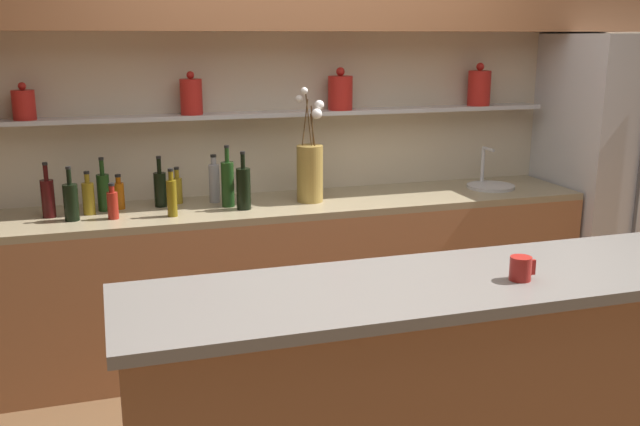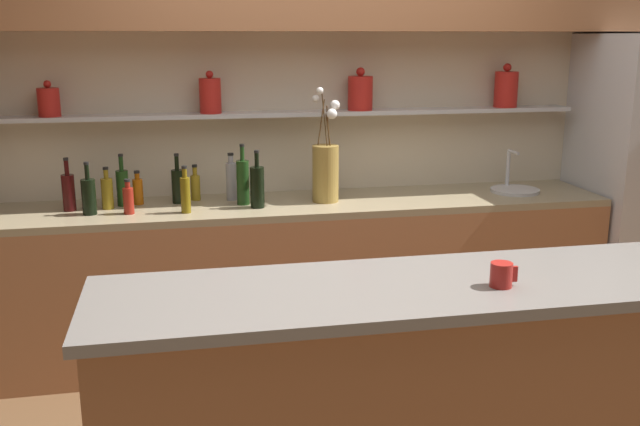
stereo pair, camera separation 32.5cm
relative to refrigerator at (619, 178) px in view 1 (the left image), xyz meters
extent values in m
cube|color=beige|center=(-2.14, 0.40, 0.37)|extent=(5.20, 0.10, 2.60)
cube|color=#B7B7BC|center=(-2.30, 0.26, 0.47)|extent=(3.53, 0.18, 0.02)
cylinder|color=#AD1E19|center=(-3.65, 0.25, 0.56)|extent=(0.12, 0.12, 0.16)
sphere|color=#AD1E19|center=(-3.65, 0.25, 0.66)|extent=(0.04, 0.04, 0.04)
cylinder|color=#AD1E19|center=(-2.77, 0.25, 0.59)|extent=(0.12, 0.12, 0.20)
sphere|color=#AD1E19|center=(-2.77, 0.25, 0.71)|extent=(0.04, 0.04, 0.04)
cylinder|color=#AD1E19|center=(-1.88, 0.25, 0.59)|extent=(0.15, 0.15, 0.20)
sphere|color=#AD1E19|center=(-1.88, 0.25, 0.71)|extent=(0.05, 0.05, 0.05)
cylinder|color=#AD1E19|center=(-0.94, 0.25, 0.60)|extent=(0.14, 0.14, 0.22)
sphere|color=#AD1E19|center=(-0.94, 0.25, 0.73)|extent=(0.05, 0.05, 0.05)
cube|color=#99603D|center=(-2.30, 0.04, -0.49)|extent=(3.63, 0.62, 0.88)
cube|color=gray|center=(-2.30, 0.04, -0.03)|extent=(3.63, 0.62, 0.04)
cube|color=#99603D|center=(-2.14, -1.70, -0.44)|extent=(2.28, 0.55, 0.98)
cube|color=slate|center=(-2.14, -1.70, 0.07)|extent=(2.34, 0.61, 0.04)
cube|color=#B7B7BC|center=(0.00, 0.00, 0.00)|extent=(0.92, 0.70, 1.87)
cylinder|color=#4C4C51|center=(-0.17, -0.37, 0.09)|extent=(0.02, 0.02, 1.03)
cylinder|color=olive|center=(-2.14, 0.02, 0.15)|extent=(0.15, 0.15, 0.33)
cylinder|color=#4C3319|center=(-2.13, 0.01, 0.43)|extent=(0.03, 0.05, 0.23)
sphere|color=silver|center=(-2.09, -0.01, 0.54)|extent=(0.06, 0.06, 0.06)
cylinder|color=#4C3319|center=(-2.13, -0.01, 0.41)|extent=(0.04, 0.02, 0.19)
sphere|color=silver|center=(-2.12, -0.05, 0.50)|extent=(0.06, 0.06, 0.06)
cylinder|color=#4C3319|center=(-2.15, 0.02, 0.47)|extent=(0.03, 0.04, 0.31)
sphere|color=silver|center=(-2.18, 0.00, 0.62)|extent=(0.04, 0.04, 0.04)
cylinder|color=#4C3319|center=(-2.16, 0.05, 0.44)|extent=(0.05, 0.05, 0.26)
sphere|color=silver|center=(-2.19, 0.08, 0.57)|extent=(0.04, 0.04, 0.04)
cylinder|color=#B7B7BC|center=(-0.94, 0.04, 0.00)|extent=(0.30, 0.30, 0.02)
cylinder|color=#B7B7BC|center=(-0.94, 0.15, 0.12)|extent=(0.02, 0.02, 0.22)
cylinder|color=#B7B7BC|center=(-0.94, 0.09, 0.23)|extent=(0.02, 0.12, 0.02)
cylinder|color=gray|center=(-2.67, 0.17, 0.10)|extent=(0.06, 0.06, 0.22)
cylinder|color=gray|center=(-2.67, 0.17, 0.23)|extent=(0.03, 0.03, 0.04)
cylinder|color=black|center=(-2.67, 0.17, 0.26)|extent=(0.03, 0.03, 0.01)
cylinder|color=#193814|center=(-3.28, 0.14, 0.09)|extent=(0.07, 0.07, 0.20)
cylinder|color=#193814|center=(-3.28, 0.14, 0.23)|extent=(0.02, 0.02, 0.08)
cylinder|color=black|center=(-3.28, 0.14, 0.27)|extent=(0.03, 0.03, 0.01)
cylinder|color=#193814|center=(-2.61, 0.04, 0.11)|extent=(0.07, 0.07, 0.25)
cylinder|color=#193814|center=(-2.61, 0.04, 0.28)|extent=(0.02, 0.02, 0.08)
cylinder|color=black|center=(-2.61, 0.04, 0.33)|extent=(0.03, 0.03, 0.01)
cylinder|color=#380C0C|center=(-3.57, 0.08, 0.09)|extent=(0.07, 0.07, 0.20)
cylinder|color=#380C0C|center=(-3.57, 0.08, 0.23)|extent=(0.02, 0.02, 0.08)
cylinder|color=black|center=(-3.57, 0.08, 0.27)|extent=(0.03, 0.03, 0.01)
cylinder|color=black|center=(-2.54, -0.05, 0.10)|extent=(0.08, 0.08, 0.23)
cylinder|color=black|center=(-2.54, -0.05, 0.25)|extent=(0.02, 0.02, 0.08)
cylinder|color=black|center=(-2.54, -0.05, 0.30)|extent=(0.03, 0.03, 0.01)
cylinder|color=brown|center=(-2.94, -0.10, 0.08)|extent=(0.05, 0.05, 0.19)
cylinder|color=brown|center=(-2.94, -0.10, 0.20)|extent=(0.03, 0.03, 0.05)
cylinder|color=black|center=(-2.94, -0.10, 0.24)|extent=(0.03, 0.03, 0.01)
cylinder|color=#9E4C0A|center=(-3.20, 0.16, 0.06)|extent=(0.06, 0.06, 0.15)
cylinder|color=#9E4C0A|center=(-3.20, 0.16, 0.15)|extent=(0.03, 0.03, 0.04)
cylinder|color=black|center=(-3.20, 0.16, 0.17)|extent=(0.03, 0.03, 0.01)
cylinder|color=olive|center=(-2.88, 0.20, 0.06)|extent=(0.06, 0.06, 0.15)
cylinder|color=olive|center=(-2.88, 0.20, 0.16)|extent=(0.03, 0.03, 0.05)
cylinder|color=black|center=(-2.88, 0.20, 0.19)|extent=(0.03, 0.03, 0.01)
cylinder|color=olive|center=(-3.36, 0.08, 0.07)|extent=(0.06, 0.06, 0.17)
cylinder|color=olive|center=(-3.36, 0.08, 0.18)|extent=(0.03, 0.03, 0.05)
cylinder|color=black|center=(-3.36, 0.08, 0.21)|extent=(0.03, 0.03, 0.01)
cylinder|color=black|center=(-2.98, 0.15, 0.08)|extent=(0.07, 0.07, 0.19)
cylinder|color=black|center=(-2.98, 0.15, 0.22)|extent=(0.02, 0.02, 0.08)
cylinder|color=black|center=(-2.98, 0.15, 0.27)|extent=(0.03, 0.03, 0.01)
cylinder|color=black|center=(-3.45, -0.03, 0.08)|extent=(0.08, 0.08, 0.19)
cylinder|color=black|center=(-3.45, -0.03, 0.22)|extent=(0.02, 0.02, 0.08)
cylinder|color=black|center=(-3.45, -0.03, 0.26)|extent=(0.03, 0.03, 0.01)
cylinder|color=maroon|center=(-3.24, -0.06, 0.06)|extent=(0.06, 0.06, 0.14)
cylinder|color=maroon|center=(-3.24, -0.06, 0.15)|extent=(0.03, 0.03, 0.04)
cylinder|color=black|center=(-3.24, -0.06, 0.17)|extent=(0.03, 0.03, 0.01)
cylinder|color=maroon|center=(-1.91, -1.79, 0.13)|extent=(0.08, 0.08, 0.09)
cube|color=maroon|center=(-1.86, -1.79, 0.13)|extent=(0.02, 0.01, 0.05)
camera|label=1|loc=(-3.28, -3.85, 0.92)|focal=40.00mm
camera|label=2|loc=(-2.97, -3.93, 0.92)|focal=40.00mm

